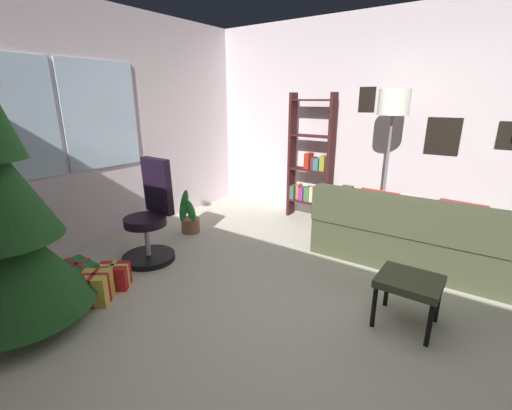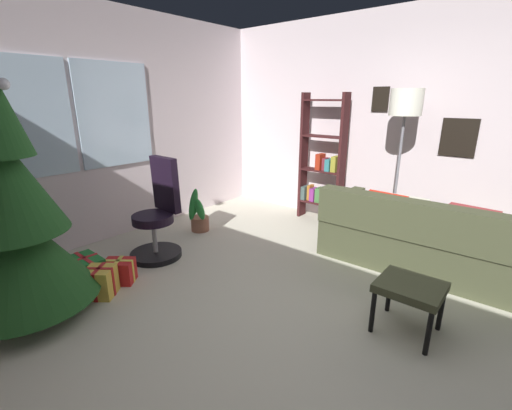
{
  "view_description": "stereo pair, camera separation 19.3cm",
  "coord_description": "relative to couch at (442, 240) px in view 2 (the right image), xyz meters",
  "views": [
    {
      "loc": [
        -2.2,
        -1.01,
        1.7
      ],
      "look_at": [
        -0.01,
        0.55,
        0.86
      ],
      "focal_mm": 24.23,
      "sensor_mm": 36.0,
      "label": 1
    },
    {
      "loc": [
        -2.08,
        -1.16,
        1.7
      ],
      "look_at": [
        -0.01,
        0.55,
        0.86
      ],
      "focal_mm": 24.23,
      "sensor_mm": 36.0,
      "label": 2
    }
  ],
  "objects": [
    {
      "name": "ground_plane",
      "position": [
        -1.74,
        0.53,
        -0.33
      ],
      "size": [
        4.77,
        5.73,
        0.1
      ],
      "primitive_type": "cube",
      "color": "beige"
    },
    {
      "name": "wall_back_with_windows",
      "position": [
        -1.76,
        3.44,
        1.09
      ],
      "size": [
        4.77,
        0.12,
        2.73
      ],
      "color": "silver",
      "rests_on": "ground_plane"
    },
    {
      "name": "wall_right_with_frames",
      "position": [
        0.69,
        0.53,
        1.09
      ],
      "size": [
        0.12,
        5.73,
        2.73
      ],
      "color": "silver",
      "rests_on": "ground_plane"
    },
    {
      "name": "couch",
      "position": [
        0.0,
        0.0,
        0.0
      ],
      "size": [
        1.74,
        2.06,
        0.79
      ],
      "color": "#40442C",
      "rests_on": "ground_plane"
    },
    {
      "name": "footstool",
      "position": [
        -1.38,
        -0.08,
        0.07
      ],
      "size": [
        0.41,
        0.45,
        0.4
      ],
      "color": "#40442C",
      "rests_on": "ground_plane"
    },
    {
      "name": "holiday_tree",
      "position": [
        -3.11,
        2.31,
        0.57
      ],
      "size": [
        1.04,
        1.04,
        2.55
      ],
      "color": "#4C331E",
      "rests_on": "ground_plane"
    },
    {
      "name": "gift_box_red",
      "position": [
        -2.38,
        2.27,
        -0.17
      ],
      "size": [
        0.32,
        0.33,
        0.23
      ],
      "color": "red",
      "rests_on": "ground_plane"
    },
    {
      "name": "gift_box_green",
      "position": [
        -2.59,
        2.5,
        -0.15
      ],
      "size": [
        0.25,
        0.36,
        0.27
      ],
      "color": "#1E722D",
      "rests_on": "ground_plane"
    },
    {
      "name": "gift_box_gold",
      "position": [
        -2.61,
        2.18,
        -0.14
      ],
      "size": [
        0.33,
        0.33,
        0.27
      ],
      "color": "gold",
      "rests_on": "ground_plane"
    },
    {
      "name": "office_chair",
      "position": [
        -1.76,
        2.47,
        0.15
      ],
      "size": [
        0.56,
        0.56,
        1.1
      ],
      "color": "black",
      "rests_on": "ground_plane"
    },
    {
      "name": "bookshelf",
      "position": [
        0.43,
        1.7,
        0.49
      ],
      "size": [
        0.18,
        0.64,
        1.77
      ],
      "color": "#371617",
      "rests_on": "ground_plane"
    },
    {
      "name": "floor_lamp",
      "position": [
        0.17,
        0.59,
        1.24
      ],
      "size": [
        0.34,
        0.34,
        1.79
      ],
      "color": "slate",
      "rests_on": "ground_plane"
    },
    {
      "name": "potted_plant",
      "position": [
        -1.01,
        2.7,
        -0.06
      ],
      "size": [
        0.34,
        0.37,
        0.6
      ],
      "color": "#8E5843",
      "rests_on": "ground_plane"
    }
  ]
}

